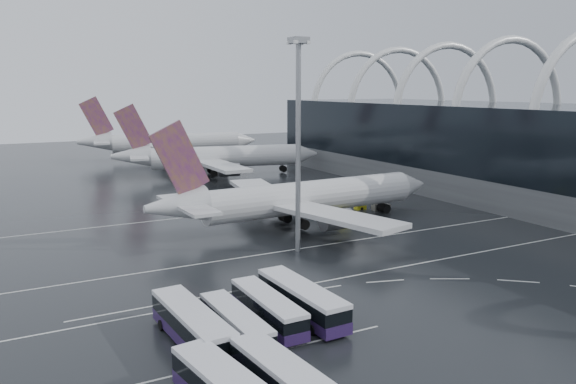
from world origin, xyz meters
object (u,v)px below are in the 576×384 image
bus_row_near_a (192,325)px  gse_cart_belly_e (360,206)px  gse_cart_belly_b (378,207)px  gse_cart_belly_c (344,219)px  bus_row_near_b (236,324)px  floodlight_mast (298,120)px  bus_row_near_c (268,308)px  airliner_gate_b (216,158)px  airliner_main (298,199)px  bus_row_near_d (302,299)px  bus_row_far_b (288,384)px  airliner_gate_c (167,143)px  gse_cart_belly_d (385,207)px

bus_row_near_a → gse_cart_belly_e: bus_row_near_a is taller
gse_cart_belly_b → gse_cart_belly_c: (-11.81, -5.60, -0.07)m
bus_row_near_b → gse_cart_belly_b: size_ratio=4.82×
floodlight_mast → gse_cart_belly_c: size_ratio=13.60×
bus_row_near_c → gse_cart_belly_c: 45.37m
airliner_gate_b → bus_row_near_b: 103.49m
bus_row_near_c → gse_cart_belly_b: 57.74m
gse_cart_belly_e → airliner_main: bearing=-161.1°
bus_row_near_b → gse_cart_belly_e: bearing=-47.4°
bus_row_near_c → gse_cart_belly_e: bus_row_near_c is taller
bus_row_near_d → gse_cart_belly_b: bearing=-47.4°
bus_row_near_d → bus_row_far_b: (-9.20, -14.34, -0.09)m
airliner_gate_c → gse_cart_belly_e: (11.21, -96.67, -4.70)m
bus_row_near_c → gse_cart_belly_b: bearing=-48.4°
floodlight_mast → airliner_gate_b: bearing=78.4°
airliner_gate_c → gse_cart_belly_b: airliner_gate_c is taller
bus_row_near_a → gse_cart_belly_e: bearing=-52.6°
gse_cart_belly_d → gse_cart_belly_e: 4.98m
airliner_gate_b → bus_row_near_b: size_ratio=4.71×
bus_row_near_b → bus_row_far_b: (-0.86, -12.33, 0.17)m
airliner_gate_c → gse_cart_belly_c: size_ratio=26.30×
airliner_main → floodlight_mast: bearing=-121.8°
airliner_gate_b → bus_row_far_b: bearing=-96.6°
bus_row_near_b → floodlight_mast: size_ratio=0.39×
airliner_gate_b → gse_cart_belly_c: size_ratio=25.14×
airliner_main → gse_cart_belly_d: bearing=6.7°
bus_row_far_b → gse_cart_belly_c: 59.62m
airliner_main → bus_row_far_b: bearing=-122.3°
bus_row_near_d → gse_cart_belly_b: 54.80m
airliner_main → gse_cart_belly_e: size_ratio=25.89×
bus_row_near_c → gse_cart_belly_b: bus_row_near_c is taller
airliner_gate_c → gse_cart_belly_d: bearing=-72.2°
bus_row_near_b → bus_row_near_c: 4.77m
bus_row_near_c → bus_row_near_d: bearing=-89.3°
bus_row_far_b → gse_cart_belly_d: (49.80, 52.66, -1.28)m
airliner_main → airliner_gate_b: size_ratio=0.99×
bus_row_near_b → gse_cart_belly_c: bearing=-46.7°
airliner_gate_b → gse_cart_belly_e: (9.69, -54.65, -4.36)m
bus_row_near_b → gse_cart_belly_e: (44.58, 42.73, -1.03)m
bus_row_near_c → bus_row_near_d: (3.98, 0.07, 0.19)m
bus_row_near_c → floodlight_mast: 31.64m
airliner_main → gse_cart_belly_c: size_ratio=24.90×
floodlight_mast → bus_row_far_b: bearing=-120.0°
bus_row_far_b → floodlight_mast: bearing=-35.3°
bus_row_near_b → gse_cart_belly_b: bearing=-50.7°
airliner_gate_c → bus_row_near_c: bearing=-93.0°
floodlight_mast → bus_row_near_d: bearing=-118.0°
airliner_gate_c → gse_cart_belly_b: size_ratio=23.79×
bus_row_near_d → gse_cart_belly_c: (27.20, 32.87, -1.27)m
gse_cart_belly_b → gse_cart_belly_d: gse_cart_belly_b is taller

